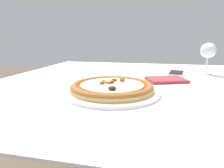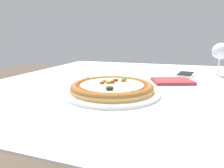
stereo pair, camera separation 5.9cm
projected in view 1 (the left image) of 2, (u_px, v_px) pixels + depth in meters
dining_table at (136, 100)px, 0.82m from camera, size 1.17×1.14×0.76m
pizza_plate at (112, 88)px, 0.60m from camera, size 0.31×0.31×0.04m
fork at (79, 79)px, 0.81m from camera, size 0.06×0.17×0.00m
wine_glass_far_left at (208, 51)px, 0.90m from camera, size 0.07×0.07×0.15m
cell_phone at (176, 73)px, 0.92m from camera, size 0.10×0.16×0.01m
napkin_folded at (166, 80)px, 0.77m from camera, size 0.18×0.15×0.01m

